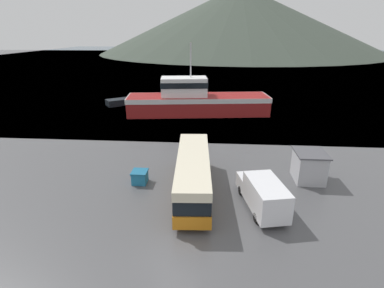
{
  "coord_description": "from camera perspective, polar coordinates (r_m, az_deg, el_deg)",
  "views": [
    {
      "loc": [
        1.92,
        -13.6,
        12.05
      ],
      "look_at": [
        -0.11,
        13.11,
        2.0
      ],
      "focal_mm": 28.0,
      "sensor_mm": 36.0,
      "label": 1
    }
  ],
  "objects": [
    {
      "name": "ground_plane",
      "position": [
        18.27,
        -2.97,
        -20.73
      ],
      "size": [
        400.0,
        400.0,
        0.0
      ],
      "primitive_type": "plane",
      "color": "#4C4C4F"
    },
    {
      "name": "water_surface",
      "position": [
        152.86,
        3.77,
        16.0
      ],
      "size": [
        240.0,
        240.0,
        0.0
      ],
      "primitive_type": "plane",
      "color": "#3D5160",
      "rests_on": "ground"
    },
    {
      "name": "hill_backdrop",
      "position": [
        197.52,
        9.02,
        22.32
      ],
      "size": [
        166.97,
        166.97,
        37.78
      ],
      "primitive_type": "cone",
      "color": "#3D473D",
      "rests_on": "ground"
    },
    {
      "name": "tour_bus",
      "position": [
        23.5,
        0.21,
        -5.47
      ],
      "size": [
        3.12,
        11.21,
        3.06
      ],
      "rotation": [
        0.0,
        0.0,
        0.06
      ],
      "color": "#B26614",
      "rests_on": "ground"
    },
    {
      "name": "delivery_van",
      "position": [
        22.21,
        13.35,
        -9.14
      ],
      "size": [
        3.29,
        6.3,
        2.36
      ],
      "rotation": [
        0.0,
        0.0,
        0.21
      ],
      "color": "silver",
      "rests_on": "ground"
    },
    {
      "name": "fishing_boat",
      "position": [
        46.83,
        0.66,
        8.36
      ],
      "size": [
        22.15,
        8.13,
        10.61
      ],
      "rotation": [
        0.0,
        0.0,
        4.83
      ],
      "color": "maroon",
      "rests_on": "water_surface"
    },
    {
      "name": "storage_bin",
      "position": [
        25.84,
        -9.9,
        -6.18
      ],
      "size": [
        1.31,
        1.37,
        1.09
      ],
      "color": "teal",
      "rests_on": "ground"
    },
    {
      "name": "dock_kiosk",
      "position": [
        27.53,
        21.4,
        -3.92
      ],
      "size": [
        2.57,
        3.0,
        2.58
      ],
      "color": "#B2B2B7",
      "rests_on": "ground"
    },
    {
      "name": "small_boat",
      "position": [
        54.67,
        -13.13,
        7.87
      ],
      "size": [
        5.65,
        5.0,
        1.07
      ],
      "rotation": [
        0.0,
        0.0,
        5.35
      ],
      "color": "black",
      "rests_on": "water_surface"
    }
  ]
}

